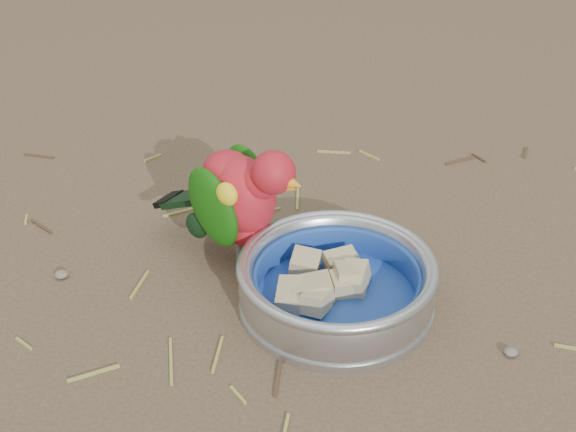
# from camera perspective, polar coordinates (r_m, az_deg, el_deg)

# --- Properties ---
(ground) EXTENTS (60.00, 60.00, 0.00)m
(ground) POSITION_cam_1_polar(r_m,az_deg,el_deg) (0.85, 2.35, -9.55)
(ground) COLOR brown
(food_bowl) EXTENTS (0.22, 0.22, 0.02)m
(food_bowl) POSITION_cam_1_polar(r_m,az_deg,el_deg) (0.90, 3.44, -6.07)
(food_bowl) COLOR #B2B2BA
(food_bowl) RESTS_ON ground
(bowl_wall) EXTENTS (0.22, 0.22, 0.04)m
(bowl_wall) POSITION_cam_1_polar(r_m,az_deg,el_deg) (0.89, 3.50, -4.55)
(bowl_wall) COLOR #B2B2BA
(bowl_wall) RESTS_ON food_bowl
(fruit_wedges) EXTENTS (0.13, 0.13, 0.03)m
(fruit_wedges) POSITION_cam_1_polar(r_m,az_deg,el_deg) (0.89, 3.49, -4.91)
(fruit_wedges) COLOR tan
(fruit_wedges) RESTS_ON food_bowl
(lory_parrot) EXTENTS (0.21, 0.18, 0.16)m
(lory_parrot) POSITION_cam_1_polar(r_m,az_deg,el_deg) (0.94, -3.37, 0.74)
(lory_parrot) COLOR #B31924
(lory_parrot) RESTS_ON ground
(ground_debris) EXTENTS (0.90, 0.80, 0.01)m
(ground_debris) POSITION_cam_1_polar(r_m,az_deg,el_deg) (0.85, 1.68, -9.29)
(ground_debris) COLOR #A39A46
(ground_debris) RESTS_ON ground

